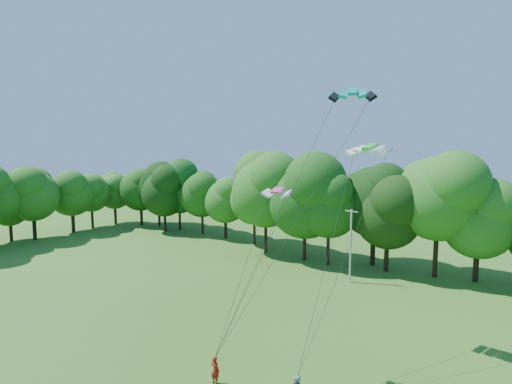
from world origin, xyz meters
The scene contains 8 objects.
utility_pole centered at (1.60, 29.57, 3.86)m, with size 1.48×0.38×7.48m.
kite_flyer_left centered at (2.39, 8.39, 0.84)m, with size 0.61×0.40×1.68m, color maroon.
kite_teal centered at (8.22, 13.34, 16.65)m, with size 2.61×1.94×0.56m.
kite_green centered at (7.43, 18.35, 13.66)m, with size 3.02×1.60×0.48m.
kite_pink centered at (4.59, 11.46, 11.15)m, with size 1.83×1.14×0.32m.
tree_back_west centered at (-31.76, 37.55, 8.18)m, with size 9.01×9.01×13.10m.
tree_back_center centered at (3.38, 35.40, 7.19)m, with size 7.92×7.92×11.52m.
tree_flank_west centered at (-45.44, 17.22, 5.39)m, with size 5.94×5.94×8.63m.
Camera 1 is at (17.10, -7.73, 13.59)m, focal length 28.00 mm.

